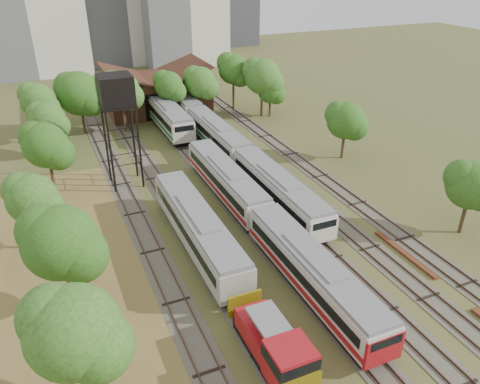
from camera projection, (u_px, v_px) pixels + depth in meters
name	position (u px, v px, depth m)	size (l,w,h in m)	color
ground	(393.00, 350.00, 31.35)	(240.00, 240.00, 0.00)	#475123
dry_grass_patch	(101.00, 348.00, 31.46)	(14.00, 60.00, 0.04)	brown
tracks	(237.00, 193.00, 51.42)	(24.60, 80.00, 0.19)	#4C473D
railcar_red_set	(262.00, 220.00, 42.82)	(2.85, 34.58, 3.53)	black
railcar_green_set	(217.00, 136.00, 62.02)	(2.88, 52.08, 3.56)	black
railcar_rear	(168.00, 117.00, 68.35)	(3.18, 16.08, 3.94)	black
shunter_locomotive	(276.00, 349.00, 29.22)	(2.64, 8.10, 3.45)	black
old_grey_coach	(198.00, 229.00, 41.13)	(2.98, 18.00, 3.69)	black
water_tower	(116.00, 94.00, 48.73)	(3.60, 3.60, 12.43)	black
rail_pile_far	(405.00, 254.00, 41.02)	(0.48, 7.62, 0.25)	brown
maintenance_shed	(156.00, 93.00, 76.77)	(16.45, 11.55, 7.58)	#351A13
tree_band_left	(53.00, 215.00, 36.41)	(6.97, 56.67, 8.52)	#382616
tree_band_far	(157.00, 86.00, 68.50)	(37.63, 9.17, 9.23)	#382616
tree_band_right	(355.00, 128.00, 56.09)	(5.21, 42.55, 7.38)	#382616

